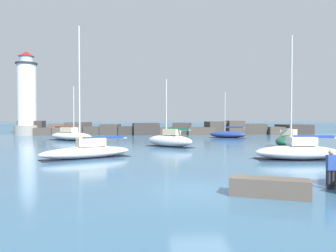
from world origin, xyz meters
name	(u,v)px	position (x,y,z in m)	size (l,w,h in m)	color
ground_plane	(200,191)	(0.00, 0.00, 0.00)	(600.00, 600.00, 0.00)	#3D6B8E
open_sea_beyond	(157,126)	(0.00, 107.38, 0.00)	(400.00, 116.00, 0.01)	#2D5B7F
breakwater_jetty	(163,129)	(0.06, 47.41, 0.99)	(54.71, 6.95, 2.58)	#383330
lighthouse	(27,99)	(-24.53, 46.45, 6.61)	(4.42, 4.42, 15.08)	gray
sailboat_moored_0	(87,151)	(-7.04, 11.71, 0.59)	(7.09, 5.09, 10.13)	white
sailboat_moored_1	(71,136)	(-13.23, 32.08, 0.67)	(7.58, 6.25, 7.45)	white
sailboat_moored_2	(170,140)	(-0.08, 21.34, 0.74)	(5.57, 5.01, 7.35)	silver
sailboat_moored_3	(228,134)	(9.83, 36.51, 0.55)	(5.91, 4.42, 7.18)	navy
sailboat_moored_4	(289,140)	(12.87, 20.73, 0.72)	(5.44, 5.79, 8.03)	#195138
sailboat_moored_6	(298,151)	(8.91, 10.07, 0.64)	(6.46, 2.81, 9.28)	white
person_on_rocks	(331,167)	(5.81, 0.04, 0.98)	(0.36, 0.23, 1.75)	#282833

